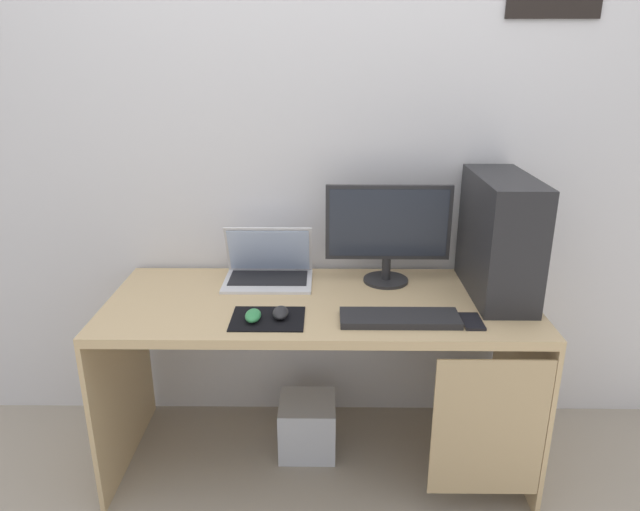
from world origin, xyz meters
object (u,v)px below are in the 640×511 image
at_px(pc_tower, 499,237).
at_px(keyboard, 400,318).
at_px(monitor, 388,231).
at_px(laptop, 268,270).
at_px(mouse_right, 253,316).
at_px(subwoofer, 307,425).
at_px(mouse_left, 281,313).
at_px(cell_phone, 472,321).

height_order(pc_tower, keyboard, pc_tower).
height_order(monitor, laptop, monitor).
height_order(mouse_right, subwoofer, mouse_right).
bearing_deg(laptop, mouse_right, -92.69).
bearing_deg(pc_tower, monitor, 165.61).
distance_m(keyboard, mouse_left, 0.42).
bearing_deg(subwoofer, pc_tower, 2.06).
xyz_separation_m(pc_tower, keyboard, (-0.40, -0.26, -0.22)).
xyz_separation_m(keyboard, mouse_left, (-0.42, 0.02, 0.01)).
xyz_separation_m(laptop, mouse_right, (-0.02, -0.39, -0.02)).
bearing_deg(mouse_left, monitor, 40.11).
distance_m(monitor, subwoofer, 0.90).
bearing_deg(mouse_left, subwoofer, 68.21).
bearing_deg(cell_phone, keyboard, 178.00).
distance_m(monitor, mouse_right, 0.66).
distance_m(pc_tower, laptop, 0.93).
bearing_deg(laptop, keyboard, -37.38).
bearing_deg(subwoofer, keyboard, -34.55).
relative_size(cell_phone, subwoofer, 0.55).
relative_size(monitor, subwoofer, 2.12).
bearing_deg(pc_tower, mouse_left, -163.84).
bearing_deg(cell_phone, mouse_left, 177.55).
xyz_separation_m(monitor, laptop, (-0.49, 0.02, -0.17)).
xyz_separation_m(mouse_left, subwoofer, (0.08, 0.21, -0.63)).
bearing_deg(mouse_left, mouse_right, -165.26).
height_order(laptop, mouse_right, laptop).
height_order(pc_tower, subwoofer, pc_tower).
relative_size(pc_tower, mouse_right, 5.19).
bearing_deg(mouse_right, subwoofer, 52.82).
relative_size(mouse_left, subwoofer, 0.41).
bearing_deg(monitor, cell_phone, -54.63).
distance_m(pc_tower, cell_phone, 0.38).
distance_m(keyboard, cell_phone, 0.25).
xyz_separation_m(monitor, mouse_left, (-0.41, -0.34, -0.20)).
relative_size(keyboard, cell_phone, 3.23).
height_order(laptop, mouse_left, laptop).
height_order(mouse_left, subwoofer, mouse_left).
relative_size(pc_tower, keyboard, 1.19).
relative_size(pc_tower, cell_phone, 3.83).
bearing_deg(monitor, mouse_left, -139.89).
bearing_deg(laptop, monitor, -1.90).
relative_size(mouse_right, subwoofer, 0.41).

